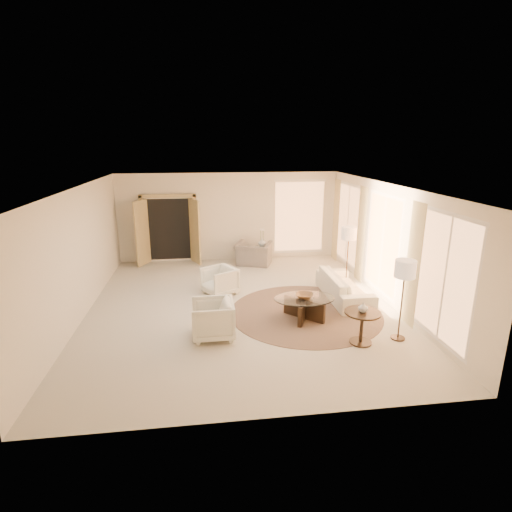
{
  "coord_description": "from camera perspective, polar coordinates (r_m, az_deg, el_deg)",
  "views": [
    {
      "loc": [
        -0.8,
        -8.68,
        3.74
      ],
      "look_at": [
        0.4,
        0.4,
        1.1
      ],
      "focal_mm": 28.0,
      "sensor_mm": 36.0,
      "label": 1
    }
  ],
  "objects": [
    {
      "name": "room",
      "position": [
        9.02,
        -2.19,
        1.03
      ],
      "size": [
        7.04,
        8.04,
        2.83
      ],
      "color": "beige",
      "rests_on": "ground"
    },
    {
      "name": "windows_right",
      "position": [
        10.04,
        17.77,
        1.53
      ],
      "size": [
        0.1,
        6.4,
        2.4
      ],
      "primitive_type": null,
      "color": "#EFA15F",
      "rests_on": "room"
    },
    {
      "name": "window_back_corner",
      "position": [
        13.22,
        6.19,
        5.57
      ],
      "size": [
        1.7,
        0.1,
        2.4
      ],
      "primitive_type": null,
      "color": "#EFA15F",
      "rests_on": "room"
    },
    {
      "name": "curtains_right",
      "position": [
        10.83,
        15.53,
        2.46
      ],
      "size": [
        0.06,
        5.2,
        2.6
      ],
      "primitive_type": null,
      "color": "#C6B983",
      "rests_on": "room"
    },
    {
      "name": "french_doors",
      "position": [
        12.83,
        -12.3,
        3.68
      ],
      "size": [
        1.95,
        0.66,
        2.16
      ],
      "color": "tan",
      "rests_on": "room"
    },
    {
      "name": "area_rug",
      "position": [
        9.2,
        7.06,
        -7.98
      ],
      "size": [
        3.56,
        3.56,
        0.01
      ],
      "primitive_type": "cylinder",
      "rotation": [
        0.0,
        0.0,
        -0.04
      ],
      "color": "#3E2B21",
      "rests_on": "room"
    },
    {
      "name": "sofa",
      "position": [
        10.04,
        12.49,
        -4.28
      ],
      "size": [
        0.84,
        2.13,
        0.62
      ],
      "primitive_type": "imported",
      "rotation": [
        0.0,
        0.0,
        1.57
      ],
      "color": "white",
      "rests_on": "room"
    },
    {
      "name": "armchair_left",
      "position": [
        10.13,
        -5.25,
        -3.37
      ],
      "size": [
        0.97,
        0.98,
        0.76
      ],
      "primitive_type": "imported",
      "rotation": [
        0.0,
        0.0,
        -1.05
      ],
      "color": "white",
      "rests_on": "room"
    },
    {
      "name": "armchair_right",
      "position": [
        7.96,
        -6.21,
        -8.71
      ],
      "size": [
        0.76,
        0.81,
        0.83
      ],
      "primitive_type": "imported",
      "rotation": [
        0.0,
        0.0,
        -1.56
      ],
      "color": "white",
      "rests_on": "room"
    },
    {
      "name": "accent_chair",
      "position": [
        12.49,
        -0.31,
        0.86
      ],
      "size": [
        1.23,
        1.01,
        0.93
      ],
      "primitive_type": "imported",
      "rotation": [
        0.0,
        0.0,
        2.8
      ],
      "color": "gray",
      "rests_on": "room"
    },
    {
      "name": "coffee_table",
      "position": [
        8.8,
        6.89,
        -7.02
      ],
      "size": [
        1.55,
        1.55,
        0.49
      ],
      "rotation": [
        0.0,
        0.0,
        0.19
      ],
      "color": "black",
      "rests_on": "room"
    },
    {
      "name": "end_table",
      "position": [
        7.93,
        14.9,
        -9.06
      ],
      "size": [
        0.68,
        0.68,
        0.65
      ],
      "rotation": [
        0.0,
        0.0,
        -0.36
      ],
      "color": "black",
      "rests_on": "room"
    },
    {
      "name": "side_table",
      "position": [
        12.68,
        0.88,
        0.45
      ],
      "size": [
        0.46,
        0.46,
        0.54
      ],
      "rotation": [
        0.0,
        0.0,
        -0.27
      ],
      "color": "black",
      "rests_on": "room"
    },
    {
      "name": "floor_lamp_near",
      "position": [
        10.6,
        13.12,
        2.81
      ],
      "size": [
        0.39,
        0.39,
        1.62
      ],
      "rotation": [
        0.0,
        0.0,
        0.24
      ],
      "color": "black",
      "rests_on": "room"
    },
    {
      "name": "floor_lamp_far",
      "position": [
        7.99,
        20.49,
        -2.23
      ],
      "size": [
        0.39,
        0.39,
        1.61
      ],
      "rotation": [
        0.0,
        0.0,
        -0.41
      ],
      "color": "black",
      "rests_on": "room"
    },
    {
      "name": "bowl",
      "position": [
        8.71,
        6.94,
        -5.66
      ],
      "size": [
        0.48,
        0.48,
        0.09
      ],
      "primitive_type": "imported",
      "rotation": [
        0.0,
        0.0,
        -0.32
      ],
      "color": "brown",
      "rests_on": "coffee_table"
    },
    {
      "name": "end_vase",
      "position": [
        7.81,
        15.05,
        -7.11
      ],
      "size": [
        0.22,
        0.22,
        0.19
      ],
      "primitive_type": "imported",
      "rotation": [
        0.0,
        0.0,
        0.26
      ],
      "color": "silver",
      "rests_on": "end_table"
    },
    {
      "name": "side_vase",
      "position": [
        12.59,
        0.89,
        1.96
      ],
      "size": [
        0.34,
        0.34,
        0.27
      ],
      "primitive_type": "imported",
      "rotation": [
        0.0,
        0.0,
        0.42
      ],
      "color": "silver",
      "rests_on": "side_table"
    }
  ]
}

